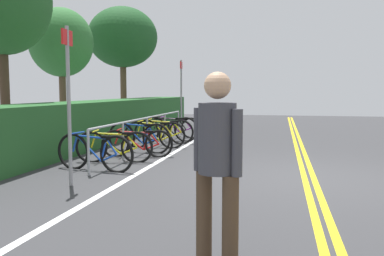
{
  "coord_description": "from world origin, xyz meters",
  "views": [
    {
      "loc": [
        -7.32,
        0.51,
        1.54
      ],
      "look_at": [
        2.05,
        2.58,
        0.65
      ],
      "focal_mm": 37.76,
      "sensor_mm": 36.0,
      "label": 1
    }
  ],
  "objects_px": {
    "bike_rack": "(147,125)",
    "sign_post_near": "(69,92)",
    "bicycle_4": "(155,135)",
    "sign_post_far": "(181,91)",
    "pedestrian": "(217,157)",
    "bicycle_3": "(139,137)",
    "bicycle_7": "(175,127)",
    "tree_far_right": "(61,43)",
    "bicycle_0": "(94,152)",
    "bicycle_2": "(137,143)",
    "bicycle_5": "(164,132)",
    "tree_mid": "(1,0)",
    "bicycle_6": "(170,129)",
    "bicycle_1": "(114,147)",
    "tree_extra": "(123,38)"
  },
  "relations": [
    {
      "from": "bicycle_2",
      "to": "pedestrian",
      "type": "height_order",
      "value": "pedestrian"
    },
    {
      "from": "bicycle_6",
      "to": "bicycle_4",
      "type": "bearing_deg",
      "value": 179.7
    },
    {
      "from": "tree_mid",
      "to": "bicycle_7",
      "type": "bearing_deg",
      "value": -47.62
    },
    {
      "from": "bicycle_7",
      "to": "bike_rack",
      "type": "bearing_deg",
      "value": 179.87
    },
    {
      "from": "bicycle_5",
      "to": "bicycle_7",
      "type": "distance_m",
      "value": 1.58
    },
    {
      "from": "bicycle_2",
      "to": "sign_post_near",
      "type": "bearing_deg",
      "value": 178.92
    },
    {
      "from": "tree_extra",
      "to": "bicycle_3",
      "type": "bearing_deg",
      "value": -155.25
    },
    {
      "from": "bicycle_3",
      "to": "tree_far_right",
      "type": "xyz_separation_m",
      "value": [
        3.37,
        4.02,
        2.81
      ]
    },
    {
      "from": "bicycle_2",
      "to": "bicycle_3",
      "type": "bearing_deg",
      "value": 16.69
    },
    {
      "from": "bicycle_7",
      "to": "tree_extra",
      "type": "xyz_separation_m",
      "value": [
        3.69,
        3.29,
        3.46
      ]
    },
    {
      "from": "bicycle_2",
      "to": "sign_post_far",
      "type": "distance_m",
      "value": 5.06
    },
    {
      "from": "bike_rack",
      "to": "bicycle_0",
      "type": "xyz_separation_m",
      "value": [
        -2.84,
        0.1,
        -0.29
      ]
    },
    {
      "from": "tree_extra",
      "to": "bicycle_1",
      "type": "bearing_deg",
      "value": -159.28
    },
    {
      "from": "sign_post_far",
      "to": "tree_far_right",
      "type": "bearing_deg",
      "value": 102.03
    },
    {
      "from": "bicycle_1",
      "to": "bicycle_3",
      "type": "bearing_deg",
      "value": -0.87
    },
    {
      "from": "bicycle_5",
      "to": "bicycle_0",
      "type": "bearing_deg",
      "value": 177.45
    },
    {
      "from": "bicycle_1",
      "to": "tree_extra",
      "type": "xyz_separation_m",
      "value": [
        8.47,
        3.2,
        3.46
      ]
    },
    {
      "from": "bicycle_0",
      "to": "bicycle_3",
      "type": "bearing_deg",
      "value": -1.01
    },
    {
      "from": "tree_mid",
      "to": "bicycle_3",
      "type": "bearing_deg",
      "value": -88.29
    },
    {
      "from": "bicycle_4",
      "to": "sign_post_far",
      "type": "relative_size",
      "value": 0.66
    },
    {
      "from": "bicycle_7",
      "to": "sign_post_far",
      "type": "distance_m",
      "value": 1.52
    },
    {
      "from": "bicycle_2",
      "to": "bicycle_4",
      "type": "distance_m",
      "value": 1.55
    },
    {
      "from": "bicycle_4",
      "to": "bicycle_5",
      "type": "bearing_deg",
      "value": -0.48
    },
    {
      "from": "tree_far_right",
      "to": "bicycle_1",
      "type": "bearing_deg",
      "value": -140.43
    },
    {
      "from": "bicycle_7",
      "to": "tree_mid",
      "type": "xyz_separation_m",
      "value": [
        -3.42,
        3.75,
        3.54
      ]
    },
    {
      "from": "pedestrian",
      "to": "sign_post_near",
      "type": "bearing_deg",
      "value": 47.75
    },
    {
      "from": "bike_rack",
      "to": "sign_post_near",
      "type": "height_order",
      "value": "sign_post_near"
    },
    {
      "from": "bike_rack",
      "to": "bicycle_1",
      "type": "relative_size",
      "value": 3.98
    },
    {
      "from": "bicycle_5",
      "to": "bicycle_7",
      "type": "xyz_separation_m",
      "value": [
        1.58,
        0.08,
        -0.02
      ]
    },
    {
      "from": "sign_post_near",
      "to": "bicycle_7",
      "type": "bearing_deg",
      "value": 0.67
    },
    {
      "from": "bike_rack",
      "to": "tree_far_right",
      "type": "bearing_deg",
      "value": 54.6
    },
    {
      "from": "tree_far_right",
      "to": "tree_extra",
      "type": "relative_size",
      "value": 0.86
    },
    {
      "from": "pedestrian",
      "to": "bicycle_3",
      "type": "bearing_deg",
      "value": 25.52
    },
    {
      "from": "bicycle_0",
      "to": "bicycle_1",
      "type": "xyz_separation_m",
      "value": [
        0.9,
        -0.02,
        -0.02
      ]
    },
    {
      "from": "sign_post_near",
      "to": "bicycle_0",
      "type": "bearing_deg",
      "value": 8.63
    },
    {
      "from": "bike_rack",
      "to": "pedestrian",
      "type": "bearing_deg",
      "value": -156.5
    },
    {
      "from": "pedestrian",
      "to": "bicycle_1",
      "type": "bearing_deg",
      "value": 32.3
    },
    {
      "from": "bicycle_2",
      "to": "sign_post_far",
      "type": "height_order",
      "value": "sign_post_far"
    },
    {
      "from": "bicycle_5",
      "to": "tree_mid",
      "type": "xyz_separation_m",
      "value": [
        -1.84,
        3.83,
        3.52
      ]
    },
    {
      "from": "pedestrian",
      "to": "bicycle_6",
      "type": "bearing_deg",
      "value": 18.1
    },
    {
      "from": "bicycle_7",
      "to": "tree_far_right",
      "type": "bearing_deg",
      "value": 89.22
    },
    {
      "from": "bicycle_6",
      "to": "tree_far_right",
      "type": "bearing_deg",
      "value": 76.98
    },
    {
      "from": "tree_mid",
      "to": "sign_post_near",
      "type": "bearing_deg",
      "value": -132.52
    },
    {
      "from": "tree_mid",
      "to": "tree_far_right",
      "type": "xyz_separation_m",
      "value": [
        3.48,
        0.34,
        -0.69
      ]
    },
    {
      "from": "bicycle_1",
      "to": "bicycle_7",
      "type": "height_order",
      "value": "bicycle_1"
    },
    {
      "from": "bicycle_7",
      "to": "bicycle_5",
      "type": "bearing_deg",
      "value": -177.28
    },
    {
      "from": "bicycle_1",
      "to": "bicycle_7",
      "type": "xyz_separation_m",
      "value": [
        4.78,
        -0.09,
        -0.0
      ]
    },
    {
      "from": "bicycle_0",
      "to": "bicycle_2",
      "type": "height_order",
      "value": "bicycle_0"
    },
    {
      "from": "bicycle_2",
      "to": "sign_post_near",
      "type": "xyz_separation_m",
      "value": [
        -2.95,
        0.06,
        1.2
      ]
    },
    {
      "from": "bicycle_1",
      "to": "bicycle_7",
      "type": "distance_m",
      "value": 4.78
    }
  ]
}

